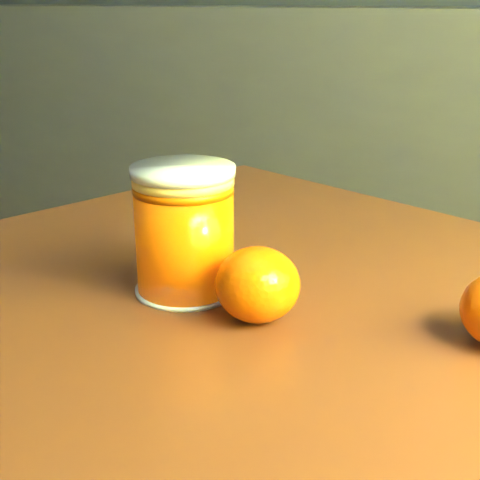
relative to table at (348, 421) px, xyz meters
The scene contains 4 objects.
kitchen_counter 1.63m from the table, 125.44° to the left, with size 3.15×0.60×0.90m, color #55555A.
table is the anchor object (origin of this frame).
juice_glass 0.21m from the table, behind, with size 0.09×0.09×0.11m.
orange_front 0.14m from the table, 155.46° to the right, with size 0.07×0.07×0.06m, color #EE5904.
Camera 1 is at (1.14, -0.31, 0.92)m, focal length 50.00 mm.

